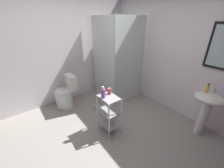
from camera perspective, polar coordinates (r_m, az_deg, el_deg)
The scene contains 12 objects.
ground_plane at distance 2.58m, azimuth -2.76°, elevation -23.33°, with size 4.20×4.20×0.02m, color gray.
wall_back at distance 3.19m, azimuth 25.90°, elevation 10.77°, with size 4.20×0.14×2.50m.
wall_left at distance 3.47m, azimuth -21.29°, elevation 12.53°, with size 0.10×4.20×2.50m, color white.
shower_stall at distance 3.66m, azimuth 1.98°, elevation 1.91°, with size 0.92×0.92×2.00m.
pedestal_sink at distance 2.86m, azimuth 34.62°, elevation -7.74°, with size 0.46×0.37×0.81m.
sink_faucet at distance 2.84m, azimuth 36.85°, elevation -2.02°, with size 0.03×0.03×0.10m, color silver.
toilet at distance 3.42m, azimuth -18.55°, elevation -4.10°, with size 0.37×0.49×0.76m.
storage_cart at distance 2.48m, azimuth -1.25°, elevation -11.45°, with size 0.38×0.28×0.74m.
hand_soap_bottle at distance 2.77m, azimuth 34.79°, elevation -1.58°, with size 0.05×0.05×0.16m.
conditioner_bottle_purple at distance 2.26m, azimuth -3.67°, elevation -3.73°, with size 0.07×0.07×0.20m.
rinse_cup at distance 2.38m, azimuth -1.11°, elevation -2.97°, with size 0.07×0.07×0.11m, color #B24742.
bath_mat at distance 3.23m, azimuth -2.05°, elevation -10.92°, with size 0.60×0.40×0.02m, color gray.
Camera 1 is at (1.42, -0.93, 1.93)m, focal length 22.06 mm.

